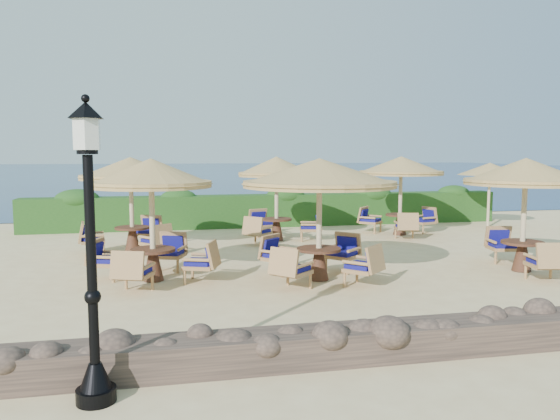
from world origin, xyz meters
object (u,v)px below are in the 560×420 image
Objects in this scene: extra_parasol at (490,169)px; cafe_set_2 at (525,186)px; cafe_set_0 at (152,200)px; cafe_set_5 at (401,178)px; cafe_set_1 at (319,191)px; cafe_set_4 at (276,183)px; lamp_post at (91,265)px; cafe_set_3 at (131,184)px.

cafe_set_2 reaches higher than extra_parasol.
extra_parasol is at bearing 27.14° from cafe_set_0.
cafe_set_5 is at bearing -164.99° from extra_parasol.
cafe_set_2 is at bearing -86.17° from cafe_set_5.
cafe_set_5 is (-0.40, 5.91, -0.09)m from cafe_set_2.
cafe_set_1 is 7.34m from cafe_set_5.
cafe_set_4 is at bearing 88.04° from cafe_set_1.
lamp_post is at bearing -111.83° from cafe_set_4.
cafe_set_1 is 1.18× the size of cafe_set_3.
cafe_set_0 is 3.76m from cafe_set_3.
cafe_set_2 is at bearing -117.41° from extra_parasol.
extra_parasol is 0.84× the size of cafe_set_0.
extra_parasol is at bearing 62.59° from cafe_set_2.
cafe_set_1 reaches higher than extra_parasol.
cafe_set_2 is 10.14m from cafe_set_3.
cafe_set_3 and cafe_set_4 have the same top height.
lamp_post is 6.56m from cafe_set_1.
cafe_set_0 is 3.60m from cafe_set_1.
cafe_set_3 is (-4.17, 4.37, -0.03)m from cafe_set_1.
extra_parasol is at bearing 43.60° from lamp_post.
cafe_set_1 is 6.04m from cafe_set_3.
cafe_set_1 is at bearing -141.23° from extra_parasol.
cafe_set_1 is (-8.54, -6.86, -0.22)m from extra_parasol.
cafe_set_0 is 8.49m from cafe_set_2.
extra_parasol is 7.88m from cafe_set_2.
extra_parasol is 13.57m from cafe_set_0.
cafe_set_4 is 4.34m from cafe_set_5.
cafe_set_3 is 8.80m from cafe_set_5.
lamp_post reaches higher than extra_parasol.
cafe_set_0 is 1.00× the size of cafe_set_5.
cafe_set_4 is at bearing 52.17° from cafe_set_0.
lamp_post is 10.29m from cafe_set_2.
cafe_set_3 is at bearing 90.63° from lamp_post.
lamp_post is 1.16× the size of cafe_set_5.
cafe_set_4 is at bearing 14.02° from cafe_set_3.
cafe_set_3 and cafe_set_5 have the same top height.
cafe_set_2 is (8.97, 5.01, 0.46)m from lamp_post.
cafe_set_0 and cafe_set_3 have the same top height.
cafe_set_3 is 1.05× the size of cafe_set_4.
cafe_set_4 is (-8.35, -1.40, -0.36)m from extra_parasol.
cafe_set_3 is at bearing 133.61° from cafe_set_1.
lamp_post is at bearing -128.31° from cafe_set_1.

